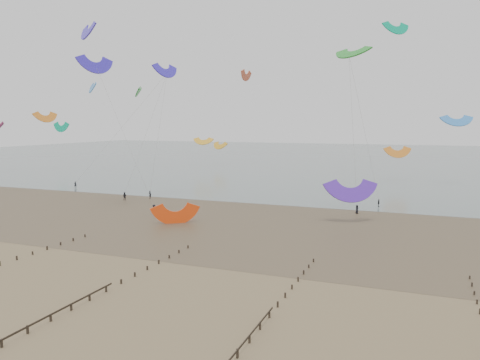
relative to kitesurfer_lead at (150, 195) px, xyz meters
name	(u,v)px	position (x,y,z in m)	size (l,w,h in m)	color
ground	(112,270)	(24.61, -47.56, -0.94)	(500.00, 500.00, 0.00)	brown
sea_and_shore	(205,215)	(20.53, -13.16, -0.93)	(500.00, 665.00, 0.03)	#475654
groynes	(7,339)	(28.61, -66.61, -0.47)	(72.16, 50.16, 1.00)	black
kitesurfer_lead	(150,195)	(0.00, 0.00, 0.00)	(0.69, 0.45, 1.88)	black
kitesurfers	(340,208)	(44.34, -1.16, -0.05)	(146.67, 25.93, 1.87)	black
grounded_kite	(176,223)	(18.85, -21.67, -0.94)	(7.22, 3.78, 5.50)	#F9440F
kites_airborne	(236,110)	(4.47, 43.16, 20.57)	(239.61, 126.33, 42.24)	gold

